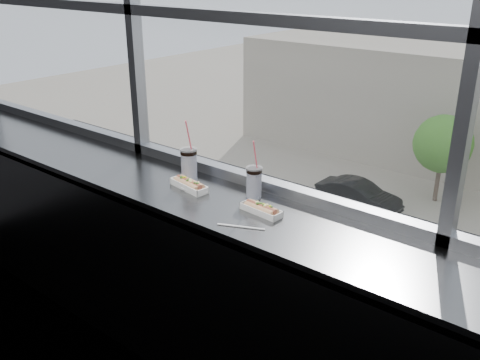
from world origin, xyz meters
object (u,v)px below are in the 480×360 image
Objects in this scene: soda_cup_right at (254,181)px; car_near_b at (385,286)px; soda_cup_left at (189,163)px; car_near_a at (245,233)px; tree_left at (443,144)px; wrapper at (187,188)px; hotdog_tray_left at (189,184)px; car_far_a at (359,191)px; hotdog_tray_right at (261,209)px; loose_straw at (241,227)px.

car_near_b is at bearing 109.02° from soda_cup_right.
soda_cup_left reaches higher than car_near_a.
tree_left reaches higher than car_near_a.
soda_cup_right is at bearing 5.44° from soda_cup_left.
wrapper is 0.02× the size of car_near_a.
car_near_a is 7.31m from car_near_b.
soda_cup_left reaches higher than hotdog_tray_left.
car_far_a is at bearing 26.69° from car_near_b.
tree_left is (-7.47, 28.28, -8.51)m from wrapper.
hotdog_tray_left is 0.04× the size of car_far_a.
hotdog_tray_right reaches higher than tree_left.
car_near_a is 8.24m from car_far_a.
car_near_a is 0.90× the size of car_far_a.
car_near_b is at bearing -85.78° from car_near_a.
soda_cup_left is 30.37m from tree_left.
car_near_a is at bearing 127.55° from soda_cup_left.
loose_straw is at bearing -167.82° from car_near_b.
car_near_b is (7.31, 0.00, -0.00)m from car_near_a.
soda_cup_right reaches higher than loose_straw.
loose_straw is (0.02, -0.18, -0.02)m from hotdog_tray_right.
hotdog_tray_left is 1.13× the size of hotdog_tray_right.
hotdog_tray_right reaches higher than car_far_a.
car_near_a is (-13.01, 16.26, -11.08)m from hotdog_tray_right.
soda_cup_right is at bearing 142.95° from hotdog_tray_right.
wrapper is at bearing -155.42° from car_far_a.
loose_straw is 0.04× the size of tree_left.
tree_left is at bearing 3.64° from car_near_b.
car_near_b is at bearing -145.19° from car_far_a.
soda_cup_right is 0.06× the size of tree_left.
soda_cup_left is 0.06× the size of car_near_b.
hotdog_tray_right reaches higher than wrapper.
hotdog_tray_right is at bearing 9.54° from hotdog_tray_left.
loose_straw is 0.04× the size of car_far_a.
wrapper is (0.08, -0.11, -0.09)m from soda_cup_left.
loose_straw is 30.75m from tree_left.
soda_cup_right reaches higher than wrapper.
car_near_b is at bearing 107.59° from soda_cup_left.
car_near_b is at bearing 84.53° from loose_straw.
soda_cup_right is (0.43, 0.04, -0.01)m from soda_cup_left.
hotdog_tray_right is 0.19m from loose_straw.
hotdog_tray_right is at bearing -154.42° from car_far_a.
wrapper is (-0.52, 0.17, 0.01)m from loose_straw.
soda_cup_left is 3.77× the size of wrapper.
hotdog_tray_right is 0.21m from soda_cup_right.
car_near_b is 12.48m from tree_left.
soda_cup_left is 0.44m from soda_cup_right.
loose_straw is at bearing -17.99° from wrapper.
tree_left is (-7.39, 28.17, -8.60)m from soda_cup_left.
tree_left is at bearing 81.02° from loose_straw.
soda_cup_right is at bearing -168.00° from car_near_b.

